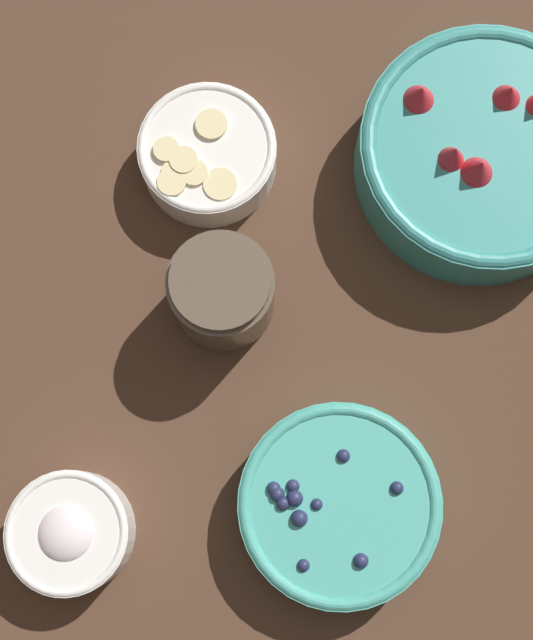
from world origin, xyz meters
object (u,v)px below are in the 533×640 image
(bowl_strawberries, at_px, (484,153))
(bowl_blueberries, at_px, (338,505))
(jar_chocolate, at_px, (222,293))
(bowl_cream, at_px, (70,532))
(bowl_bananas, at_px, (207,154))

(bowl_strawberries, bearing_deg, bowl_blueberries, 164.55)
(bowl_strawberries, xyz_separation_m, jar_chocolate, (-0.17, 0.23, 0.00))
(bowl_cream, relative_size, jar_chocolate, 1.13)
(bowl_strawberries, relative_size, jar_chocolate, 2.51)
(bowl_bananas, bearing_deg, bowl_blueberries, -151.77)
(bowl_strawberries, height_order, jar_chocolate, jar_chocolate)
(bowl_blueberries, height_order, bowl_cream, same)
(jar_chocolate, bearing_deg, bowl_bananas, 14.87)
(bowl_strawberries, xyz_separation_m, bowl_blueberries, (-0.34, 0.09, -0.01))
(bowl_blueberries, distance_m, bowl_cream, 0.24)
(bowl_blueberries, distance_m, jar_chocolate, 0.22)
(bowl_bananas, xyz_separation_m, bowl_cream, (-0.37, 0.07, 0.00))
(bowl_blueberries, distance_m, bowl_bananas, 0.35)
(bowl_cream, bearing_deg, bowl_blueberries, -76.09)
(bowl_strawberries, distance_m, bowl_blueberries, 0.36)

